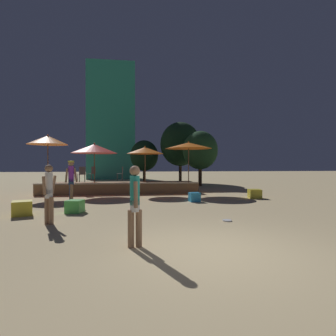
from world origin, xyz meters
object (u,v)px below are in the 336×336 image
Objects in this scene: cube_seat_0 at (22,208)px; cube_seat_1 at (255,194)px; bistro_chair_3 at (121,172)px; background_tree_0 at (200,150)px; bistro_chair_1 at (92,172)px; background_tree_2 at (180,144)px; person_1 at (71,179)px; patio_umbrella_3 at (48,140)px; cube_seat_3 at (75,206)px; frisbee_disc at (227,220)px; person_2 at (49,192)px; bistro_chair_0 at (73,172)px; cube_seat_2 at (194,197)px; background_tree_1 at (144,156)px; patio_umbrella_1 at (145,151)px; patio_umbrella_2 at (189,146)px; patio_umbrella_0 at (94,149)px; person_0 at (135,203)px; bistro_chair_2 at (82,173)px.

cube_seat_1 is at bearing 18.30° from cube_seat_0.
background_tree_0 is at bearing 122.03° from bistro_chair_3.
bistro_chair_1 is 10.59m from background_tree_2.
cube_seat_1 is at bearing -106.05° from person_1.
patio_umbrella_3 is at bearing 167.76° from cube_seat_1.
cube_seat_3 is 5.25m from frisbee_disc.
person_2 reaches higher than bistro_chair_0.
cube_seat_2 is 14.26m from background_tree_1.
cube_seat_1 is at bearing 95.05° from bistro_chair_1.
background_tree_2 is at bearing 67.92° from patio_umbrella_1.
background_tree_0 is 6.90m from background_tree_1.
patio_umbrella_3 is 3.71× the size of bistro_chair_3.
bistro_chair_1 is at bearing 135.89° from cube_seat_2.
frisbee_disc is at bearing -93.18° from patio_umbrella_2.
frisbee_disc is 0.05× the size of background_tree_2.
patio_umbrella_0 reaches higher than cube_seat_2.
background_tree_2 is (1.22, 9.48, 0.84)m from patio_umbrella_2.
background_tree_2 reaches higher than patio_umbrella_2.
cube_seat_3 is (2.51, -5.24, -2.79)m from patio_umbrella_3.
person_2 is at bearing -72.72° from patio_umbrella_3.
bistro_chair_0 is at bearing 129.20° from person_2.
background_tree_1 is at bearing -99.15° from person_0.
cube_seat_1 is at bearing -69.15° from background_tree_1.
frisbee_disc is at bearing -84.57° from background_tree_1.
cube_seat_0 is 0.46× the size of person_2.
cube_seat_3 is at bearing -113.49° from background_tree_2.
person_0 reaches higher than cube_seat_0.
background_tree_0 is at bearing 68.53° from patio_umbrella_2.
patio_umbrella_2 is (5.39, -0.26, 0.21)m from patio_umbrella_0.
patio_umbrella_3 is 0.58× the size of background_tree_2.
person_2 is at bearing 32.95° from bistro_chair_1.
cube_seat_3 is at bearing -88.63° from patio_umbrella_0.
person_0 is 19.77m from background_tree_2.
patio_umbrella_1 is 4.73m from bistro_chair_0.
patio_umbrella_1 reaches higher than bistro_chair_3.
person_0 is at bearing -102.98° from background_tree_2.
bistro_chair_1 is 10.81m from frisbee_disc.
patio_umbrella_1 is at bearing 158.04° from bistro_chair_2.
cube_seat_1 is at bearing 145.67° from bistro_chair_2.
background_tree_1 is (3.44, 17.88, 1.66)m from person_2.
background_tree_2 is (6.48, 14.90, 3.42)m from cube_seat_3.
background_tree_0 reaches higher than cube_seat_0.
cube_seat_3 is 7.30m from bistro_chair_0.
patio_umbrella_1 is 2.55m from patio_umbrella_2.
bistro_chair_2 is at bearing -129.96° from background_tree_2.
patio_umbrella_0 is 9.53m from frisbee_disc.
background_tree_0 is (9.81, 5.38, -0.18)m from patio_umbrella_3.
patio_umbrella_1 reaches higher than frisbee_disc.
patio_umbrella_3 is 13.20m from background_tree_2.
bistro_chair_1 is 1.26m from bistro_chair_2.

